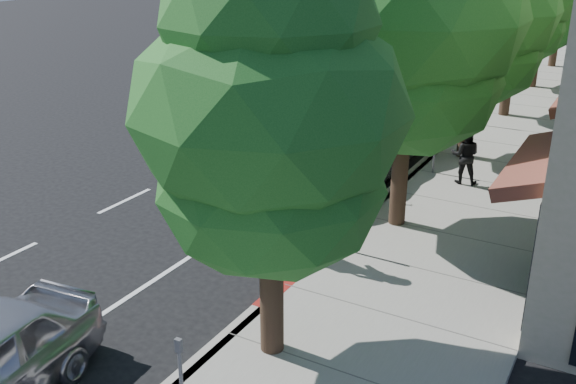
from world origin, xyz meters
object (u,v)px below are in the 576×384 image
Objects in this scene: street_tree_2 at (477,13)px; cyclist at (318,224)px; silver_suv at (340,164)px; pedestrian at (465,155)px; street_tree_1 at (410,22)px; street_tree_0 at (270,117)px; white_pickup at (469,71)px; dark_suv_far at (491,58)px; dark_sedan at (390,135)px; bicycle at (265,215)px.

street_tree_2 is 9.46m from cyclist.
silver_suv is 3.58m from pedestrian.
street_tree_0 is at bearing -90.00° from street_tree_1.
dark_suv_far is (0.05, 4.16, -0.01)m from white_pickup.
dark_sedan is (0.21, 3.35, 0.02)m from silver_suv.
street_tree_2 reaches higher than bicycle.
street_tree_0 is 0.85× the size of street_tree_1.
silver_suv is at bearing -86.90° from dark_suv_far.
street_tree_1 is at bearing -90.00° from street_tree_2.
pedestrian reaches higher than silver_suv.
dark_sedan is (-1.31, 7.70, -0.19)m from cyclist.
street_tree_0 is at bearing -78.21° from dark_sedan.
street_tree_2 is at bearing -27.66° from bicycle.
dark_suv_far is (-0.36, 19.51, -0.00)m from silver_suv.
dark_sedan is 12.02m from white_pickup.
street_tree_2 reaches higher than white_pickup.
bicycle is at bearing 45.62° from pedestrian.
dark_suv_far is (-2.72, 21.16, -4.21)m from street_tree_1.
bicycle is 18.83m from white_pickup.
dark_suv_far is 17.90m from pedestrian.
cyclist is 23.93m from dark_suv_far.
pedestrian is (3.38, -17.58, 0.20)m from dark_suv_far.
dark_sedan is 1.06× the size of dark_suv_far.
cyclist is 19.79m from white_pickup.
white_pickup is 1.19× the size of dark_suv_far.
cyclist is at bearing -79.57° from dark_sedan.
cyclist reaches higher than pedestrian.
pedestrian is (0.66, 3.58, -4.01)m from street_tree_1.
white_pickup is at bearing -88.63° from dark_suv_far.
cyclist is 7.81m from dark_sedan.
white_pickup reaches higher than silver_suv.
cyclist is 0.44× the size of dark_suv_far.
bicycle is (-2.70, -1.83, -4.53)m from street_tree_1.
pedestrian is (1.49, 6.28, -0.02)m from cyclist.
street_tree_1 is at bearing 67.00° from pedestrian.
pedestrian is (0.66, -2.42, -3.64)m from street_tree_2.
dark_sedan is 0.90× the size of white_pickup.
street_tree_2 is at bearing 59.91° from silver_suv.
street_tree_2 is 4.33× the size of bicycle.
street_tree_2 is 1.39× the size of white_pickup.
dark_sedan is at bearing -87.47° from white_pickup.
bicycle is 6.86m from dark_sedan.
dark_suv_far is (-1.89, 23.85, -0.22)m from cyclist.
street_tree_1 is 1.67× the size of dark_sedan.
bicycle is 0.38× the size of dark_suv_far.
street_tree_0 is 6.05m from street_tree_1.
street_tree_2 is (-0.00, 12.00, 0.37)m from street_tree_0.
silver_suv is 3.36m from dark_sedan.
street_tree_1 reaches higher than street_tree_2.
street_tree_2 is 15.87m from dark_suv_far.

